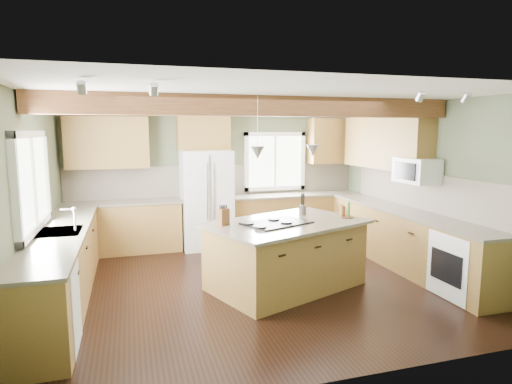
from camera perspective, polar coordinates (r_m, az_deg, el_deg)
name	(u,v)px	position (r m, az deg, el deg)	size (l,w,h in m)	color
floor	(254,283)	(6.22, -0.24, -12.10)	(5.60, 5.60, 0.00)	black
ceiling	(254,97)	(5.85, -0.26, 12.53)	(5.60, 5.60, 0.00)	silver
wall_back	(218,175)	(8.31, -5.09, 2.23)	(5.60, 5.60, 0.00)	#4C573E
wall_left	(30,203)	(5.78, -27.95, -1.29)	(5.00, 5.00, 0.00)	#4C573E
wall_right	(426,186)	(7.20, 21.69, 0.76)	(5.00, 5.00, 0.00)	#4C573E
ceiling_beam	(259,106)	(5.62, 0.42, 11.38)	(5.55, 0.26, 0.26)	#4F2716
soffit_trim	(218,110)	(8.18, -5.06, 10.84)	(5.55, 0.20, 0.10)	#4F2716
backsplash_back	(218,180)	(8.30, -5.07, 1.60)	(5.58, 0.03, 0.58)	brown
backsplash_right	(422,191)	(7.24, 21.31, 0.10)	(0.03, 3.70, 0.58)	brown
base_cab_back_left	(123,228)	(7.99, -17.30, -4.60)	(2.02, 0.60, 0.88)	brown
counter_back_left	(122,203)	(7.90, -17.44, -1.35)	(2.06, 0.64, 0.04)	#453E32
base_cab_back_right	(295,217)	(8.58, 5.20, -3.40)	(2.62, 0.60, 0.88)	brown
counter_back_right	(295,195)	(8.50, 5.24, -0.36)	(2.66, 0.64, 0.04)	#453E32
base_cab_left	(62,269)	(5.97, -24.44, -9.28)	(0.60, 3.70, 0.88)	brown
counter_left	(60,233)	(5.85, -24.70, -4.97)	(0.64, 3.74, 0.04)	#453E32
base_cab_right	(405,240)	(7.21, 19.19, -6.06)	(0.60, 3.70, 0.88)	brown
counter_right	(406,211)	(7.11, 19.37, -2.46)	(0.64, 3.74, 0.04)	#453E32
upper_cab_back_left	(107,143)	(7.94, -19.20, 6.24)	(1.40, 0.35, 0.90)	brown
upper_cab_over_fridge	(203,131)	(8.04, -7.04, 8.07)	(0.96, 0.35, 0.70)	brown
upper_cab_right	(385,143)	(7.78, 16.81, 6.31)	(0.35, 2.20, 0.90)	brown
upper_cab_back_corner	(331,141)	(8.85, 9.94, 6.72)	(0.90, 0.35, 0.90)	brown
window_left	(31,182)	(5.80, -27.82, 1.23)	(0.04, 1.60, 1.05)	white
window_back	(275,161)	(8.57, 2.49, 4.11)	(1.10, 0.04, 1.00)	white
sink	(60,232)	(5.85, -24.71, -4.92)	(0.50, 0.65, 0.03)	#262628
faucet	(75,220)	(5.80, -23.03, -3.47)	(0.02, 0.02, 0.28)	#B2B2B7
dishwasher	(44,311)	(4.76, -26.46, -13.98)	(0.60, 0.60, 0.84)	white
oven	(465,265)	(6.24, 26.14, -8.74)	(0.60, 0.72, 0.84)	white
microwave	(417,171)	(7.00, 20.63, 2.69)	(0.40, 0.70, 0.38)	white
pendant_left	(258,153)	(5.43, 0.22, 5.27)	(0.18, 0.18, 0.16)	#B2B2B7
pendant_right	(313,150)	(6.08, 7.59, 5.51)	(0.18, 0.18, 0.16)	#B2B2B7
refrigerator	(206,199)	(7.93, -6.63, -0.99)	(0.90, 0.74, 1.80)	silver
island	(286,256)	(5.99, 3.97, -8.49)	(1.97, 1.21, 0.88)	brown
island_top	(286,223)	(5.87, 4.02, -4.19)	(2.10, 1.34, 0.04)	#453E32
cooktop	(277,223)	(5.76, 2.80, -4.12)	(0.85, 0.57, 0.02)	black
knife_block	(223,217)	(5.65, -4.37, -3.33)	(0.13, 0.10, 0.22)	brown
utensil_crock	(303,210)	(6.38, 6.23, -2.38)	(0.11, 0.11, 0.15)	#3B342F
bottle_tray	(346,210)	(6.28, 11.86, -2.39)	(0.22, 0.22, 0.21)	brown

